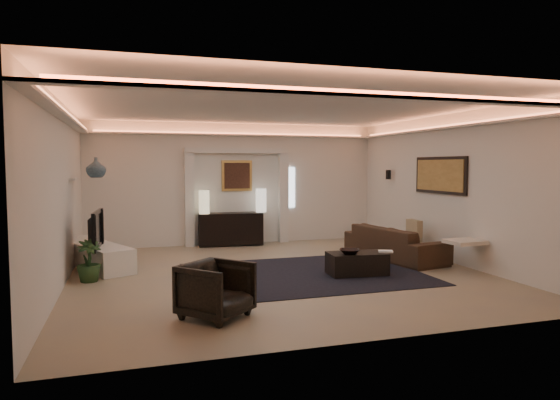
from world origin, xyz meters
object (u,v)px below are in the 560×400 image
object	(u,v)px
sofa	(395,243)
armchair	(216,290)
console	(231,229)
coffee_table	(357,263)

from	to	relation	value
sofa	armchair	world-z (taller)	armchair
console	armchair	xyz separation A→B (m)	(-1.29, -5.44, -0.05)
sofa	armchair	size ratio (longest dim) A/B	2.96
sofa	armchair	bearing A→B (deg)	113.30
sofa	console	bearing A→B (deg)	36.12
console	coffee_table	world-z (taller)	console
console	coffee_table	bearing A→B (deg)	-64.08
console	sofa	bearing A→B (deg)	-38.56
coffee_table	armchair	world-z (taller)	armchair
coffee_table	console	bearing A→B (deg)	115.73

